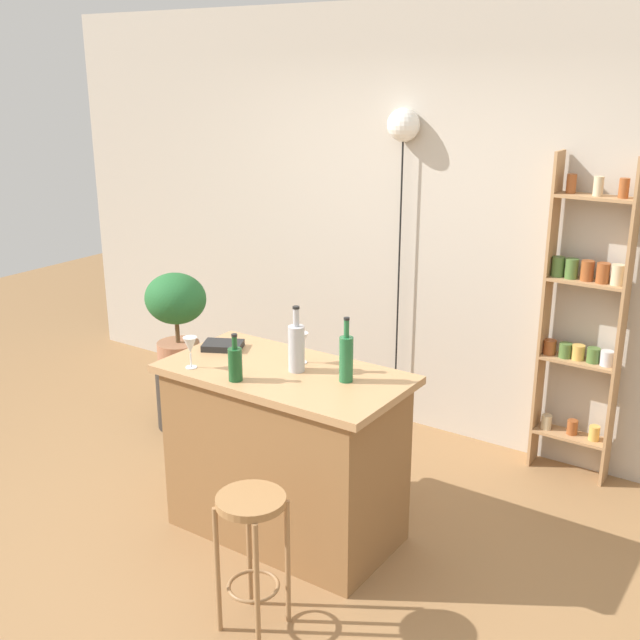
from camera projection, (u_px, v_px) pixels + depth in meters
ground at (252, 558)px, 4.01m from camera, size 12.00×12.00×0.00m
back_wall at (433, 227)px, 5.12m from camera, size 6.40×0.10×2.80m
kitchen_counter at (285, 453)px, 4.11m from camera, size 1.26×0.67×0.93m
bar_stool at (252, 533)px, 3.38m from camera, size 0.30×0.30×0.66m
spice_shelf at (583, 318)px, 4.57m from camera, size 0.46×0.15×1.95m
plant_stool at (181, 397)px, 5.44m from camera, size 0.34×0.34×0.42m
potted_plant at (176, 311)px, 5.24m from camera, size 0.43×0.39×0.68m
bottle_spirits_clear at (296, 347)px, 3.92m from camera, size 0.08×0.08×0.34m
bottle_vinegar at (346, 357)px, 3.79m from camera, size 0.07×0.07×0.33m
bottle_olive_oil at (235, 363)px, 3.81m from camera, size 0.07×0.07×0.24m
wine_glass_left at (301, 341)px, 4.03m from camera, size 0.07×0.07×0.16m
wine_glass_center at (190, 346)px, 3.97m from camera, size 0.07×0.07×0.16m
cookbook at (223, 346)px, 4.27m from camera, size 0.26×0.23×0.03m
pendant_globe_light at (403, 130)px, 4.94m from camera, size 0.21×0.21×2.15m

